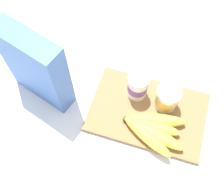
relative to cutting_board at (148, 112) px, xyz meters
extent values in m
plane|color=white|center=(0.00, 0.00, -0.01)|extent=(2.40, 2.40, 0.00)
cube|color=olive|center=(0.00, 0.00, 0.00)|extent=(0.35, 0.23, 0.01)
cube|color=#4770B7|center=(-0.33, -0.02, 0.13)|extent=(0.21, 0.12, 0.27)
cylinder|color=white|center=(-0.05, 0.05, 0.05)|extent=(0.06, 0.06, 0.09)
cylinder|color=#7A4C99|center=(-0.05, 0.05, 0.05)|extent=(0.06, 0.06, 0.03)
cylinder|color=silver|center=(-0.05, 0.05, 0.10)|extent=(0.06, 0.06, 0.00)
cylinder|color=white|center=(0.04, 0.04, 0.05)|extent=(0.07, 0.07, 0.08)
cylinder|color=gold|center=(0.04, 0.04, 0.05)|extent=(0.07, 0.07, 0.04)
cylinder|color=silver|center=(0.04, 0.04, 0.09)|extent=(0.07, 0.07, 0.00)
ellipsoid|color=yellow|center=(0.02, -0.09, 0.03)|extent=(0.17, 0.11, 0.04)
ellipsoid|color=yellow|center=(0.03, -0.07, 0.02)|extent=(0.19, 0.08, 0.03)
ellipsoid|color=yellow|center=(0.02, -0.05, 0.02)|extent=(0.17, 0.04, 0.03)
ellipsoid|color=yellow|center=(0.03, -0.03, 0.03)|extent=(0.18, 0.08, 0.04)
cylinder|color=brown|center=(-0.06, -0.05, 0.02)|extent=(0.01, 0.01, 0.02)
cylinder|color=silver|center=(0.23, -0.04, 0.00)|extent=(0.03, 0.11, 0.01)
camera|label=1|loc=(0.00, -0.37, 0.80)|focal=45.16mm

